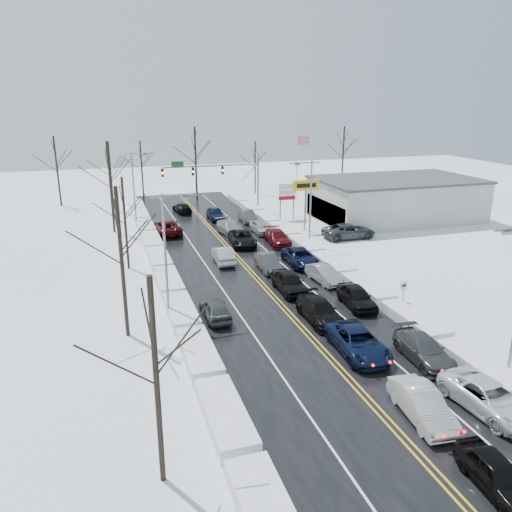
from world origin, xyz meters
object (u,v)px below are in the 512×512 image
object	(u,v)px
queued_car_0	(495,489)
flagpole	(298,164)
traffic_signal_mast	(222,173)
oncoming_car_0	(223,262)
tires_plus_sign	(306,189)
dealership_building	(395,199)

from	to	relation	value
queued_car_0	flagpole	bearing A→B (deg)	80.38
traffic_signal_mast	queued_car_0	xyz separation A→B (m)	(-1.69, -52.56, -5.48)
flagpole	oncoming_car_0	bearing A→B (deg)	-126.33
traffic_signal_mast	oncoming_car_0	bearing A→B (deg)	-103.82
queued_car_0	tires_plus_sign	bearing A→B (deg)	82.02
traffic_signal_mast	tires_plus_sign	xyz separation A→B (m)	(7.05, -12.00, -0.49)
flagpole	queued_car_0	bearing A→B (deg)	-103.81
dealership_building	oncoming_car_0	size ratio (longest dim) A/B	4.40
tires_plus_sign	queued_car_0	size ratio (longest dim) A/B	1.47
oncoming_car_0	flagpole	bearing A→B (deg)	-124.01
flagpole	queued_car_0	distance (m)	56.50
traffic_signal_mast	tires_plus_sign	size ratio (longest dim) A/B	2.21
tires_plus_sign	oncoming_car_0	xyz separation A→B (m)	(-12.21, -8.95, -4.99)
oncoming_car_0	queued_car_0	bearing A→B (deg)	98.57
tires_plus_sign	queued_car_0	bearing A→B (deg)	-102.17
flagpole	dealership_building	world-z (taller)	flagpole
traffic_signal_mast	tires_plus_sign	world-z (taller)	traffic_signal_mast
queued_car_0	oncoming_car_0	size ratio (longest dim) A/B	0.88
flagpole	dealership_building	bearing A→B (deg)	-53.73
flagpole	queued_car_0	size ratio (longest dim) A/B	2.44
dealership_building	queued_car_0	distance (m)	48.09
flagpole	dealership_building	distance (m)	15.24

